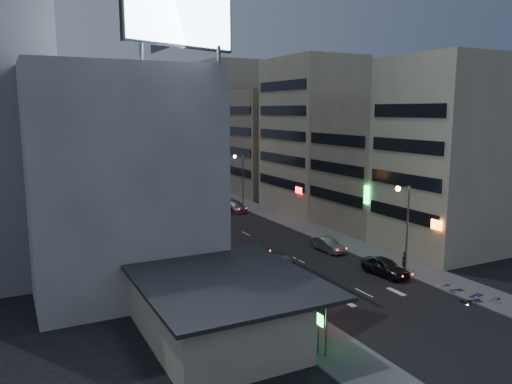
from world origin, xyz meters
TOP-DOWN VIEW (x-y plane):
  - ground at (0.00, 0.00)m, footprint 180.00×180.00m
  - sidewalk_left at (-8.00, 30.00)m, footprint 4.00×120.00m
  - sidewalk_right at (8.00, 30.00)m, footprint 4.00×120.00m
  - food_court at (-13.90, 2.00)m, footprint 11.00×13.00m
  - white_building at (-17.00, 20.00)m, footprint 14.00×24.00m
  - shophouse_near at (15.00, 10.50)m, footprint 10.00×11.00m
  - shophouse_mid at (15.50, 22.00)m, footprint 11.00×12.00m
  - shophouse_far at (15.00, 35.00)m, footprint 10.00×14.00m
  - far_left_a at (-15.50, 45.00)m, footprint 11.00×10.00m
  - far_left_b at (-16.00, 58.00)m, footprint 12.00×10.00m
  - far_right_a at (15.50, 50.00)m, footprint 11.00×12.00m
  - far_right_b at (16.00, 64.00)m, footprint 12.00×12.00m
  - billboard at (-12.99, 9.97)m, footprint 9.52×3.75m
  - street_lamp_right_near at (5.90, 6.00)m, footprint 1.60×0.44m
  - street_lamp_left at (-5.90, 22.00)m, footprint 1.60×0.44m
  - street_lamp_right_far at (5.90, 40.00)m, footprint 1.60×0.44m
  - parked_car_right_near at (4.46, 6.61)m, footprint 2.28×4.86m
  - parked_car_right_mid at (4.36, 15.36)m, footprint 1.74×4.42m
  - parked_car_left at (-5.60, 27.52)m, footprint 2.51×5.42m
  - parked_car_right_far at (4.45, 38.96)m, footprint 2.21×5.42m
  - road_car_blue at (-4.14, 5.51)m, footprint 1.83×4.67m
  - road_car_silver at (-2.89, 13.03)m, footprint 2.63×5.34m
  - person at (6.92, 6.85)m, footprint 0.72×0.60m
  - scooter_black_a at (6.83, -1.48)m, footprint 1.23×2.06m
  - scooter_silver_a at (8.38, -1.61)m, footprint 1.21×1.90m
  - scooter_blue at (7.85, -0.45)m, footprint 1.03×2.03m
  - scooter_black_b at (7.49, 0.87)m, footprint 0.90×1.86m
  - scooter_silver_b at (7.44, 2.20)m, footprint 0.89×1.81m

SIDE VIEW (x-z plane):
  - ground at x=0.00m, z-range 0.00..0.00m
  - sidewalk_left at x=-8.00m, z-range 0.00..0.12m
  - sidewalk_right at x=8.00m, z-range 0.00..0.12m
  - scooter_silver_b at x=7.44m, z-range 0.12..1.18m
  - scooter_black_b at x=7.49m, z-range 0.12..1.21m
  - scooter_silver_a at x=8.38m, z-range 0.12..1.23m
  - scooter_blue at x=7.85m, z-range 0.12..1.30m
  - parked_car_right_mid at x=4.36m, z-range 0.00..1.43m
  - scooter_black_a at x=6.83m, z-range 0.12..1.31m
  - road_car_silver at x=-2.89m, z-range 0.00..1.49m
  - parked_car_left at x=-5.60m, z-range 0.00..1.51m
  - road_car_blue at x=-4.14m, z-range 0.00..1.51m
  - parked_car_right_far at x=4.45m, z-range 0.00..1.57m
  - parked_car_right_near at x=4.46m, z-range 0.00..1.61m
  - person at x=6.92m, z-range 0.12..1.81m
  - food_court at x=-13.90m, z-range 0.05..3.92m
  - street_lamp_right_near at x=5.90m, z-range 1.35..9.37m
  - street_lamp_left at x=-5.90m, z-range 1.35..9.37m
  - street_lamp_right_far at x=5.90m, z-range 1.35..9.37m
  - far_left_b at x=-16.00m, z-range 0.00..15.00m
  - shophouse_mid at x=15.50m, z-range 0.00..16.00m
  - white_building at x=-17.00m, z-range 0.00..18.00m
  - far_right_a at x=15.50m, z-range 0.00..18.00m
  - shophouse_near at x=15.00m, z-range 0.00..20.00m
  - far_left_a at x=-15.50m, z-range 0.00..20.00m
  - shophouse_far at x=15.00m, z-range 0.00..22.00m
  - far_right_b at x=16.00m, z-range 0.00..24.00m
  - billboard at x=-12.99m, z-range 18.56..24.76m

